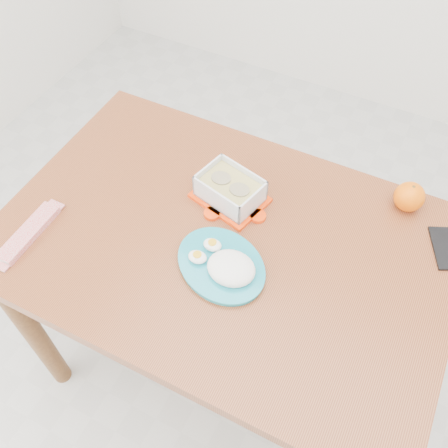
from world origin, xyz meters
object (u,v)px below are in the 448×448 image
at_px(dining_table, 224,264).
at_px(orange_fruit, 409,197).
at_px(smartphone, 446,248).
at_px(rice_plate, 224,265).
at_px(food_container, 230,190).

distance_m(dining_table, orange_fruit, 0.49).
xyz_separation_m(dining_table, orange_fruit, (0.36, 0.30, 0.15)).
relative_size(dining_table, smartphone, 8.93).
bearing_deg(rice_plate, dining_table, 140.59).
xyz_separation_m(rice_plate, smartphone, (0.44, 0.29, -0.02)).
relative_size(food_container, smartphone, 1.63).
bearing_deg(food_container, dining_table, -55.98).
xyz_separation_m(dining_table, smartphone, (0.48, 0.22, 0.11)).
bearing_deg(rice_plate, orange_fruit, 72.52).
distance_m(food_container, orange_fruit, 0.45).
relative_size(orange_fruit, rice_plate, 0.26).
height_order(food_container, smartphone, food_container).
height_order(orange_fruit, rice_plate, orange_fruit).
distance_m(dining_table, food_container, 0.19).
bearing_deg(food_container, rice_plate, -53.04).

